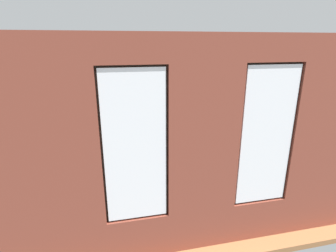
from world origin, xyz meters
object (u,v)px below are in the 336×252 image
(tv_flatscreen, at_px, (39,137))
(couch_by_window, at_px, (152,207))
(cup_ceramic, at_px, (173,146))
(candle_jar, at_px, (162,143))
(coffee_table, at_px, (169,148))
(media_console, at_px, (44,163))
(potted_plant_mid_room_small, at_px, (182,138))
(couch_left, at_px, (251,145))
(potted_plant_between_couches, at_px, (228,184))
(papasan_chair, at_px, (144,126))
(potted_plant_foreground_right, at_px, (67,121))
(remote_gray, at_px, (180,143))
(potted_plant_corner_far_left, at_px, (323,174))
(table_plant_small, at_px, (155,145))

(tv_flatscreen, bearing_deg, couch_by_window, 133.54)
(cup_ceramic, bearing_deg, candle_jar, -43.87)
(coffee_table, xyz_separation_m, media_console, (3.09, 0.08, -0.08))
(potted_plant_mid_room_small, bearing_deg, cup_ceramic, 61.28)
(couch_left, height_order, potted_plant_between_couches, potted_plant_between_couches)
(cup_ceramic, height_order, papasan_chair, papasan_chair)
(candle_jar, height_order, potted_plant_mid_room_small, candle_jar)
(couch_by_window, relative_size, potted_plant_mid_room_small, 3.91)
(coffee_table, xyz_separation_m, potted_plant_foreground_right, (2.78, -2.10, 0.32))
(coffee_table, distance_m, potted_plant_foreground_right, 3.50)
(candle_jar, distance_m, papasan_chair, 1.75)
(remote_gray, xyz_separation_m, potted_plant_corner_far_left, (-2.12, 2.68, 0.20))
(cup_ceramic, distance_m, potted_plant_mid_room_small, 0.97)
(candle_jar, relative_size, tv_flatscreen, 0.10)
(potted_plant_foreground_right, xyz_separation_m, potted_plant_corner_far_left, (-5.25, 4.63, -0.07))
(media_console, bearing_deg, potted_plant_foreground_right, -97.88)
(table_plant_small, bearing_deg, potted_plant_foreground_right, -42.90)
(potted_plant_corner_far_left, bearing_deg, tv_flatscreen, -23.83)
(table_plant_small, bearing_deg, couch_left, 179.11)
(tv_flatscreen, bearing_deg, coffee_table, -178.61)
(remote_gray, bearing_deg, coffee_table, 86.82)
(remote_gray, distance_m, media_console, 3.45)
(media_console, distance_m, potted_plant_foreground_right, 2.24)
(media_console, xyz_separation_m, potted_plant_corner_far_left, (-5.55, 2.45, 0.34))
(table_plant_small, height_order, tv_flatscreen, tv_flatscreen)
(coffee_table, bearing_deg, potted_plant_corner_far_left, 134.32)
(candle_jar, bearing_deg, potted_plant_corner_far_left, 134.87)
(couch_by_window, relative_size, tv_flatscreen, 1.63)
(potted_plant_mid_room_small, bearing_deg, media_console, 12.27)
(tv_flatscreen, bearing_deg, potted_plant_mid_room_small, -167.77)
(candle_jar, xyz_separation_m, potted_plant_between_couches, (-0.73, 2.50, 0.10))
(papasan_chair, height_order, potted_plant_foreground_right, potted_plant_foreground_right)
(tv_flatscreen, distance_m, potted_plant_foreground_right, 2.21)
(couch_left, bearing_deg, coffee_table, -94.84)
(papasan_chair, bearing_deg, potted_plant_foreground_right, -6.22)
(table_plant_small, distance_m, remote_gray, 0.79)
(papasan_chair, bearing_deg, remote_gray, 114.17)
(cup_ceramic, bearing_deg, potted_plant_between_couches, 101.86)
(couch_by_window, height_order, table_plant_small, couch_by_window)
(coffee_table, height_order, media_console, media_console)
(potted_plant_foreground_right, distance_m, potted_plant_between_couches, 5.60)
(potted_plant_corner_far_left, bearing_deg, papasan_chair, -56.64)
(candle_jar, distance_m, media_console, 2.94)
(couch_by_window, height_order, couch_left, same)
(candle_jar, height_order, potted_plant_corner_far_left, potted_plant_corner_far_left)
(candle_jar, bearing_deg, table_plant_small, 47.69)
(cup_ceramic, bearing_deg, potted_plant_foreground_right, -37.81)
(couch_left, xyz_separation_m, tv_flatscreen, (5.40, -0.10, 0.64))
(couch_by_window, bearing_deg, potted_plant_mid_room_small, -114.17)
(couch_left, distance_m, remote_gray, 2.00)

